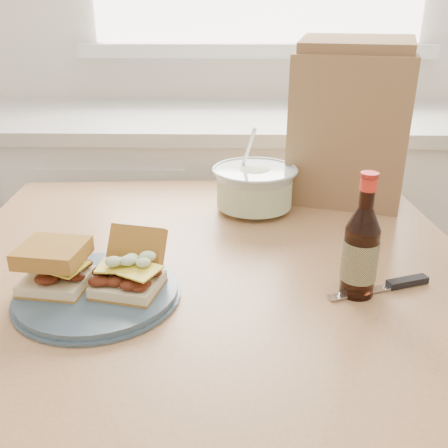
{
  "coord_description": "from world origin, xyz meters",
  "views": [
    {
      "loc": [
        -0.08,
        -0.01,
        1.26
      ],
      "look_at": [
        -0.1,
        0.82,
        0.91
      ],
      "focal_mm": 40.0,
      "sensor_mm": 36.0,
      "label": 1
    }
  ],
  "objects_px": {
    "dining_table": "(211,319)",
    "plate": "(98,292)",
    "paper_bag": "(348,130)",
    "coleslaw_bowl": "(254,190)",
    "beer_bottle": "(361,251)"
  },
  "relations": [
    {
      "from": "dining_table",
      "to": "plate",
      "type": "relative_size",
      "value": 4.01
    },
    {
      "from": "paper_bag",
      "to": "plate",
      "type": "bearing_deg",
      "value": -120.25
    },
    {
      "from": "dining_table",
      "to": "paper_bag",
      "type": "distance_m",
      "value": 0.56
    },
    {
      "from": "coleslaw_bowl",
      "to": "paper_bag",
      "type": "height_order",
      "value": "paper_bag"
    },
    {
      "from": "coleslaw_bowl",
      "to": "paper_bag",
      "type": "relative_size",
      "value": 0.57
    },
    {
      "from": "dining_table",
      "to": "plate",
      "type": "xyz_separation_m",
      "value": [
        -0.18,
        -0.12,
        0.13
      ]
    },
    {
      "from": "coleslaw_bowl",
      "to": "paper_bag",
      "type": "xyz_separation_m",
      "value": [
        0.22,
        0.08,
        0.12
      ]
    },
    {
      "from": "paper_bag",
      "to": "coleslaw_bowl",
      "type": "bearing_deg",
      "value": -144.02
    },
    {
      "from": "dining_table",
      "to": "paper_bag",
      "type": "height_order",
      "value": "paper_bag"
    },
    {
      "from": "plate",
      "to": "coleslaw_bowl",
      "type": "distance_m",
      "value": 0.48
    },
    {
      "from": "beer_bottle",
      "to": "paper_bag",
      "type": "xyz_separation_m",
      "value": [
        0.06,
        0.45,
        0.09
      ]
    },
    {
      "from": "coleslaw_bowl",
      "to": "dining_table",
      "type": "bearing_deg",
      "value": -107.9
    },
    {
      "from": "dining_table",
      "to": "paper_bag",
      "type": "relative_size",
      "value": 3.04
    },
    {
      "from": "beer_bottle",
      "to": "paper_bag",
      "type": "relative_size",
      "value": 0.61
    },
    {
      "from": "paper_bag",
      "to": "beer_bottle",
      "type": "bearing_deg",
      "value": -82.45
    }
  ]
}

